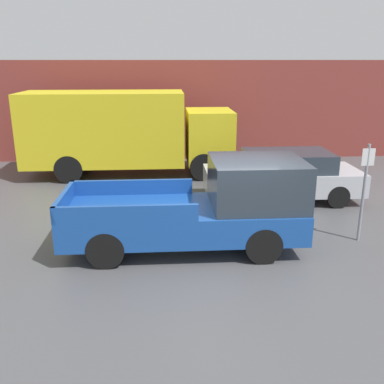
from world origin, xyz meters
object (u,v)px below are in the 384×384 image
Objects in this scene: parking_sign at (364,188)px; delivery_truck at (123,130)px; car at (283,175)px; pickup_truck at (206,207)px; newspaper_box at (226,147)px.

delivery_truck is at bearing 132.75° from parking_sign.
parking_sign reaches higher than car.
pickup_truck is 4.34m from car.
delivery_truck reaches higher than pickup_truck.
car is 0.62× the size of delivery_truck.
pickup_truck is at bearing -178.21° from parking_sign.
car is at bearing -33.63° from delivery_truck.
parking_sign is at bearing -72.84° from car.
parking_sign is 9.20m from newspaper_box.
parking_sign reaches higher than newspaper_box.
newspaper_box is (4.25, 2.26, -1.14)m from delivery_truck.
newspaper_box is (1.80, 9.07, -0.42)m from pickup_truck.
parking_sign is (1.00, -3.24, 0.55)m from car.
delivery_truck is at bearing 109.76° from pickup_truck.
pickup_truck is 0.70× the size of delivery_truck.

